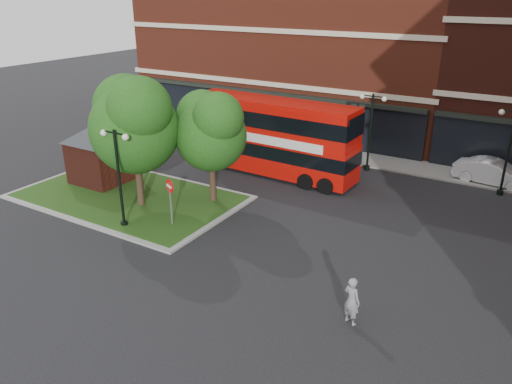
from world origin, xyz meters
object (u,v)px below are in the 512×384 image
Objects in this scene: woman at (352,301)px; car_white at (494,173)px; bus at (273,132)px; car_silver at (281,137)px.

car_white is at bearing -76.52° from woman.
bus is at bearing 120.44° from car_white.
car_silver is at bearing -33.22° from woman.
car_white is (14.61, 0.00, -0.01)m from car_silver.
car_silver is at bearing 97.65° from car_white.
woman reaches higher than car_silver.
woman is 17.38m from car_white.
car_white is (12.37, 5.20, -1.97)m from bus.
bus is 5.99m from car_silver.
woman is (9.97, -12.01, -1.80)m from bus.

